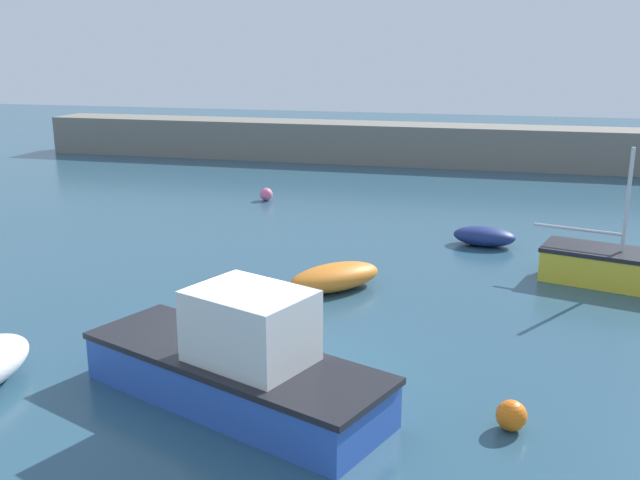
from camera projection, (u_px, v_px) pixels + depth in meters
The scene contains 8 objects.
ground_plane at pixel (247, 382), 14.51m from camera, with size 120.00×120.00×0.20m, color #284C60.
harbor_breakwater at pixel (419, 144), 40.58m from camera, with size 45.53×3.02×2.23m, color slate.
cabin_cruiser_white at pixel (238, 364), 13.24m from camera, with size 6.55×4.16×2.30m.
sailboat_twin_hulled at pixel (620, 268), 19.97m from camera, with size 4.62×2.69×3.90m.
open_tender_yellow at pixel (335, 277), 19.59m from camera, with size 2.78×2.88×0.74m.
dinghy_near_pier at pixel (484, 236), 24.01m from camera, with size 2.18×1.37×0.65m.
mooring_buoy_pink at pixel (266, 194), 31.03m from camera, with size 0.56×0.56×0.56m, color #EA668C.
mooring_buoy_orange at pixel (511, 415), 12.45m from camera, with size 0.55×0.55×0.55m, color orange.
Camera 1 is at (4.79, -12.43, 6.51)m, focal length 40.00 mm.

